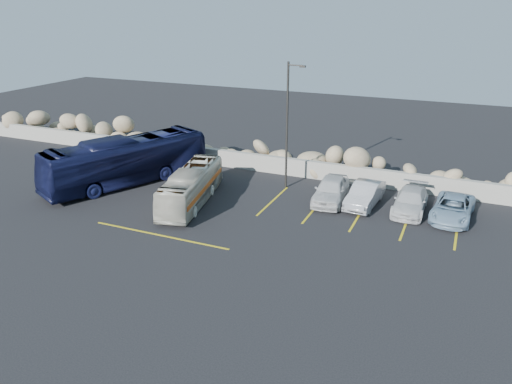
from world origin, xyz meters
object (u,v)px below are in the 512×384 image
at_px(car_b, 365,194).
at_px(car_c, 410,201).
at_px(lamppost, 288,123).
at_px(vintage_bus, 191,186).
at_px(tour_coach, 126,161).
at_px(car_d, 453,208).
at_px(car_a, 331,190).

distance_m(car_b, car_c, 2.60).
relative_size(lamppost, vintage_bus, 1.05).
relative_size(lamppost, tour_coach, 0.72).
distance_m(car_b, car_d, 4.89).
relative_size(car_c, car_d, 0.97).
height_order(car_a, car_d, car_a).
bearing_deg(tour_coach, vintage_bus, 11.09).
distance_m(vintage_bus, car_a, 8.37).
bearing_deg(vintage_bus, car_a, 12.91).
bearing_deg(car_a, car_d, -2.61).
relative_size(car_b, car_d, 0.93).
xyz_separation_m(lamppost, tour_coach, (-10.00, -3.38, -2.74)).
xyz_separation_m(lamppost, car_a, (3.27, -1.20, -3.55)).
relative_size(vintage_bus, car_a, 1.74).
relative_size(car_a, car_c, 1.03).
distance_m(lamppost, car_a, 4.97).
bearing_deg(car_d, vintage_bus, -161.19).
xyz_separation_m(tour_coach, car_c, (17.87, 2.54, -0.93)).
height_order(lamppost, car_c, lamppost).
relative_size(tour_coach, car_b, 2.69).
height_order(car_a, car_c, car_a).
relative_size(lamppost, car_d, 1.80).
bearing_deg(car_d, car_b, -175.80).
height_order(car_c, car_d, car_c).
distance_m(lamppost, tour_coach, 10.90).
bearing_deg(car_b, vintage_bus, -154.05).
bearing_deg(tour_coach, car_b, 33.54).
bearing_deg(car_a, vintage_bus, -159.03).
height_order(vintage_bus, car_c, vintage_bus).
relative_size(tour_coach, car_d, 2.51).
bearing_deg(car_c, car_d, -3.94).
xyz_separation_m(vintage_bus, tour_coach, (-5.70, 1.38, 0.49)).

